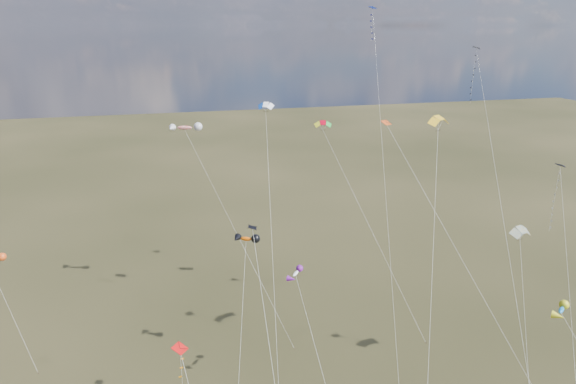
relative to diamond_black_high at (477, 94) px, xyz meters
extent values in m
cube|color=black|center=(0.40, 1.71, 5.06)|extent=(0.99, 1.02, 0.30)
cylinder|color=silver|center=(-2.70, -11.40, -12.48)|extent=(6.24, 26.23, 35.10)
cube|color=#0A1652|center=(-7.68, 13.00, 9.64)|extent=(1.08, 1.05, 0.31)
cylinder|color=silver|center=(-10.85, -0.44, -10.19)|extent=(6.37, 26.90, 39.68)
cube|color=black|center=(-28.25, -11.28, -9.04)|extent=(0.84, 0.86, 0.24)
cylinder|color=silver|center=(-27.96, -17.93, -19.53)|extent=(0.60, 13.32, 20.99)
cube|color=red|center=(-35.12, -15.30, -17.25)|extent=(1.41, 1.42, 0.42)
cube|color=#101449|center=(2.62, -11.11, -5.64)|extent=(1.00, 1.03, 0.34)
cylinder|color=silver|center=(-0.15, -18.34, -17.83)|extent=(5.57, 14.49, 24.40)
cube|color=#CC4515|center=(-12.40, -2.96, -2.16)|extent=(1.14, 1.10, 0.39)
cylinder|color=silver|center=(-6.63, -12.23, -16.09)|extent=(11.56, 18.56, 27.87)
cylinder|color=silver|center=(-13.42, -16.36, -15.75)|extent=(11.55, 22.24, 28.57)
cylinder|color=silver|center=(-24.12, -0.39, -15.98)|extent=(3.86, 23.17, 28.10)
cylinder|color=silver|center=(-1.51, -14.82, -21.38)|extent=(3.72, 9.98, 17.31)
cylinder|color=silver|center=(-9.75, 4.69, -17.40)|extent=(8.94, 15.48, 25.25)
cube|color=#332316|center=(-5.30, -3.03, -29.96)|extent=(0.10, 0.10, 0.12)
cylinder|color=silver|center=(-53.06, 5.52, -24.06)|extent=(4.75, 5.79, 11.93)
cube|color=#332316|center=(-50.70, 2.64, -29.96)|extent=(0.10, 0.10, 0.12)
ellipsoid|color=#E85505|center=(-27.00, -0.08, -14.90)|extent=(2.74, 2.20, 1.18)
cylinder|color=silver|center=(-28.58, -5.29, -22.46)|extent=(3.20, 10.43, 15.13)
ellipsoid|color=silver|center=(-23.12, -6.68, -16.37)|extent=(2.09, 2.42, 0.78)
cylinder|color=silver|center=(-22.14, -11.81, -23.19)|extent=(1.98, 10.29, 13.67)
ellipsoid|color=red|center=(-31.97, 17.71, -5.60)|extent=(4.25, 2.42, 1.31)
cylinder|color=silver|center=(-26.68, 8.80, -17.81)|extent=(10.60, 17.85, 24.44)
cube|color=#332316|center=(-21.40, -0.11, -29.96)|extent=(0.10, 0.10, 0.12)
ellipsoid|color=#1576C2|center=(-3.06, -19.98, -15.83)|extent=(2.39, 2.10, 0.87)
camera|label=1|loc=(-35.48, -51.65, 7.43)|focal=32.00mm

